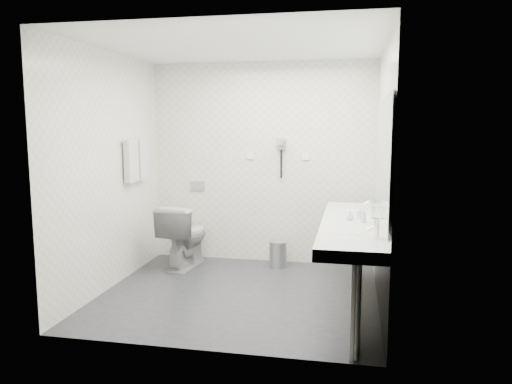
# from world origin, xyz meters

# --- Properties ---
(floor) EXTENTS (2.80, 2.80, 0.00)m
(floor) POSITION_xyz_m (0.00, 0.00, 0.00)
(floor) COLOR #2B2B30
(floor) RESTS_ON ground
(ceiling) EXTENTS (2.80, 2.80, 0.00)m
(ceiling) POSITION_xyz_m (0.00, 0.00, 2.50)
(ceiling) COLOR white
(ceiling) RESTS_ON wall_back
(wall_back) EXTENTS (2.80, 0.00, 2.80)m
(wall_back) POSITION_xyz_m (0.00, 1.30, 1.25)
(wall_back) COLOR white
(wall_back) RESTS_ON floor
(wall_front) EXTENTS (2.80, 0.00, 2.80)m
(wall_front) POSITION_xyz_m (0.00, -1.30, 1.25)
(wall_front) COLOR white
(wall_front) RESTS_ON floor
(wall_left) EXTENTS (0.00, 2.60, 2.60)m
(wall_left) POSITION_xyz_m (-1.40, 0.00, 1.25)
(wall_left) COLOR white
(wall_left) RESTS_ON floor
(wall_right) EXTENTS (0.00, 2.60, 2.60)m
(wall_right) POSITION_xyz_m (1.40, 0.00, 1.25)
(wall_right) COLOR white
(wall_right) RESTS_ON floor
(vanity_counter) EXTENTS (0.55, 2.20, 0.10)m
(vanity_counter) POSITION_xyz_m (1.12, -0.20, 0.80)
(vanity_counter) COLOR white
(vanity_counter) RESTS_ON floor
(vanity_panel) EXTENTS (0.03, 2.15, 0.75)m
(vanity_panel) POSITION_xyz_m (1.15, -0.20, 0.38)
(vanity_panel) COLOR gray
(vanity_panel) RESTS_ON floor
(vanity_post_near) EXTENTS (0.06, 0.06, 0.75)m
(vanity_post_near) POSITION_xyz_m (1.18, -1.24, 0.38)
(vanity_post_near) COLOR silver
(vanity_post_near) RESTS_ON floor
(vanity_post_far) EXTENTS (0.06, 0.06, 0.75)m
(vanity_post_far) POSITION_xyz_m (1.18, 0.84, 0.38)
(vanity_post_far) COLOR silver
(vanity_post_far) RESTS_ON floor
(mirror) EXTENTS (0.02, 2.20, 1.05)m
(mirror) POSITION_xyz_m (1.39, -0.20, 1.45)
(mirror) COLOR #B2BCC6
(mirror) RESTS_ON wall_right
(basin_near) EXTENTS (0.40, 0.31, 0.05)m
(basin_near) POSITION_xyz_m (1.12, -0.85, 0.83)
(basin_near) COLOR white
(basin_near) RESTS_ON vanity_counter
(basin_far) EXTENTS (0.40, 0.31, 0.05)m
(basin_far) POSITION_xyz_m (1.12, 0.45, 0.83)
(basin_far) COLOR white
(basin_far) RESTS_ON vanity_counter
(faucet_near) EXTENTS (0.04, 0.04, 0.15)m
(faucet_near) POSITION_xyz_m (1.32, -0.85, 0.92)
(faucet_near) COLOR silver
(faucet_near) RESTS_ON vanity_counter
(faucet_far) EXTENTS (0.04, 0.04, 0.15)m
(faucet_far) POSITION_xyz_m (1.32, 0.45, 0.92)
(faucet_far) COLOR silver
(faucet_far) RESTS_ON vanity_counter
(soap_bottle_a) EXTENTS (0.07, 0.07, 0.10)m
(soap_bottle_a) POSITION_xyz_m (1.20, -0.07, 0.90)
(soap_bottle_a) COLOR silver
(soap_bottle_a) RESTS_ON vanity_counter
(soap_bottle_b) EXTENTS (0.08, 0.08, 0.09)m
(soap_bottle_b) POSITION_xyz_m (1.11, -0.14, 0.90)
(soap_bottle_b) COLOR silver
(soap_bottle_b) RESTS_ON vanity_counter
(soap_bottle_c) EXTENTS (0.06, 0.06, 0.13)m
(soap_bottle_c) POSITION_xyz_m (1.23, -0.24, 0.92)
(soap_bottle_c) COLOR silver
(soap_bottle_c) RESTS_ON vanity_counter
(glass_left) EXTENTS (0.08, 0.08, 0.11)m
(glass_left) POSITION_xyz_m (1.34, -0.01, 0.91)
(glass_left) COLOR silver
(glass_left) RESTS_ON vanity_counter
(toilet) EXTENTS (0.52, 0.82, 0.78)m
(toilet) POSITION_xyz_m (-0.88, 0.83, 0.39)
(toilet) COLOR white
(toilet) RESTS_ON floor
(flush_plate) EXTENTS (0.18, 0.02, 0.12)m
(flush_plate) POSITION_xyz_m (-0.85, 1.29, 0.95)
(flush_plate) COLOR #B2B5BA
(flush_plate) RESTS_ON wall_back
(pedal_bin) EXTENTS (0.24, 0.24, 0.31)m
(pedal_bin) POSITION_xyz_m (0.25, 1.05, 0.15)
(pedal_bin) COLOR #B2B5BA
(pedal_bin) RESTS_ON floor
(bin_lid) EXTENTS (0.22, 0.22, 0.02)m
(bin_lid) POSITION_xyz_m (0.25, 1.05, 0.31)
(bin_lid) COLOR #B2B5BA
(bin_lid) RESTS_ON pedal_bin
(towel_rail) EXTENTS (0.02, 0.62, 0.02)m
(towel_rail) POSITION_xyz_m (-1.35, 0.55, 1.55)
(towel_rail) COLOR silver
(towel_rail) RESTS_ON wall_left
(towel_near) EXTENTS (0.07, 0.24, 0.48)m
(towel_near) POSITION_xyz_m (-1.34, 0.41, 1.33)
(towel_near) COLOR silver
(towel_near) RESTS_ON towel_rail
(towel_far) EXTENTS (0.07, 0.24, 0.48)m
(towel_far) POSITION_xyz_m (-1.34, 0.69, 1.33)
(towel_far) COLOR silver
(towel_far) RESTS_ON towel_rail
(dryer_cradle) EXTENTS (0.10, 0.04, 0.14)m
(dryer_cradle) POSITION_xyz_m (0.25, 1.27, 1.50)
(dryer_cradle) COLOR gray
(dryer_cradle) RESTS_ON wall_back
(dryer_barrel) EXTENTS (0.08, 0.14, 0.08)m
(dryer_barrel) POSITION_xyz_m (0.25, 1.20, 1.53)
(dryer_barrel) COLOR gray
(dryer_barrel) RESTS_ON dryer_cradle
(dryer_cord) EXTENTS (0.02, 0.02, 0.35)m
(dryer_cord) POSITION_xyz_m (0.25, 1.26, 1.25)
(dryer_cord) COLOR black
(dryer_cord) RESTS_ON dryer_cradle
(switch_plate_a) EXTENTS (0.09, 0.02, 0.09)m
(switch_plate_a) POSITION_xyz_m (-0.15, 1.29, 1.35)
(switch_plate_a) COLOR white
(switch_plate_a) RESTS_ON wall_back
(switch_plate_b) EXTENTS (0.09, 0.02, 0.09)m
(switch_plate_b) POSITION_xyz_m (0.55, 1.29, 1.35)
(switch_plate_b) COLOR white
(switch_plate_b) RESTS_ON wall_back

